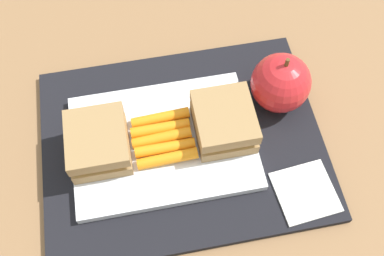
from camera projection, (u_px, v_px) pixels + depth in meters
ground_plane at (183, 145)px, 0.59m from camera, size 2.40×2.40×0.00m
lunchbag_mat at (183, 143)px, 0.58m from camera, size 0.36×0.28×0.01m
food_tray at (163, 142)px, 0.57m from camera, size 0.23×0.17×0.01m
sandwich_half_left at (98, 143)px, 0.54m from camera, size 0.07×0.08×0.04m
sandwich_half_right at (224, 122)px, 0.55m from camera, size 0.07×0.08×0.04m
carrot_sticks_bundle at (163, 138)px, 0.56m from camera, size 0.08×0.07×0.02m
apple at (281, 83)px, 0.57m from camera, size 0.08×0.08×0.09m
paper_napkin at (305, 192)px, 0.54m from camera, size 0.08×0.08×0.00m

